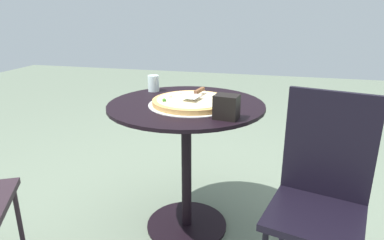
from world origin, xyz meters
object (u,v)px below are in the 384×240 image
napkin_dispenser (227,107)px  patio_chair_near (321,189)px  pizza_server (196,93)px  patio_table (186,141)px  drinking_cup (153,83)px  pizza_on_tray (192,102)px

napkin_dispenser → patio_chair_near: patio_chair_near is taller
pizza_server → napkin_dispenser: (-0.20, 0.22, 0.00)m
patio_table → pizza_server: 0.27m
patio_table → drinking_cup: size_ratio=8.64×
pizza_on_tray → patio_chair_near: size_ratio=0.49×
drinking_cup → patio_chair_near: 1.12m
pizza_server → patio_chair_near: 0.76m
patio_table → pizza_server: bearing=-167.7°
drinking_cup → napkin_dispenser: bearing=140.1°
napkin_dispenser → patio_chair_near: (-0.42, 0.14, -0.28)m
pizza_on_tray → napkin_dispenser: bearing=138.4°
pizza_server → patio_chair_near: size_ratio=0.23×
napkin_dispenser → pizza_on_tray: bearing=147.1°
drinking_cup → patio_chair_near: (-0.92, 0.57, -0.27)m
napkin_dispenser → patio_chair_near: 0.52m
pizza_server → drinking_cup: bearing=-33.7°
patio_table → pizza_on_tray: pizza_on_tray is taller
patio_table → pizza_server: size_ratio=3.84×
pizza_on_tray → patio_chair_near: patio_chair_near is taller
patio_table → patio_chair_near: patio_chair_near is taller
pizza_on_tray → drinking_cup: drinking_cup is taller
pizza_server → patio_chair_near: (-0.61, 0.36, -0.28)m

